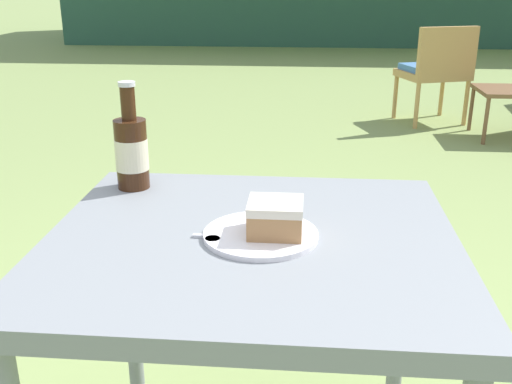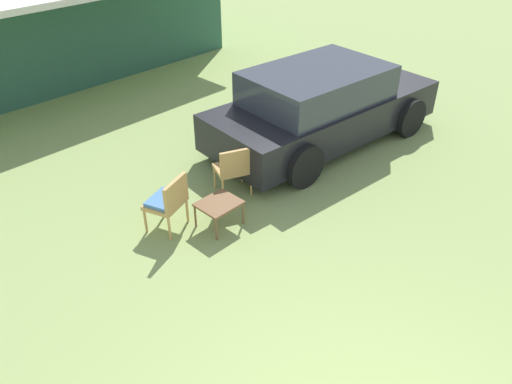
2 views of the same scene
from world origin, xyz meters
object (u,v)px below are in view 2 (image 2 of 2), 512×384
object	(u,v)px
wicker_chair_cushioned	(168,200)
wicker_chair_plain	(234,167)
garden_side_table	(219,205)
parked_car	(322,106)

from	to	relation	value
wicker_chair_cushioned	wicker_chair_plain	bearing A→B (deg)	160.10
wicker_chair_cushioned	wicker_chair_plain	distance (m)	1.22
wicker_chair_cushioned	garden_side_table	xyz separation A→B (m)	(0.52, -0.44, -0.13)
parked_car	wicker_chair_cushioned	bearing A→B (deg)	-171.74
parked_car	wicker_chair_plain	size ratio (longest dim) A/B	5.59
parked_car	wicker_chair_plain	bearing A→B (deg)	-170.17
wicker_chair_cushioned	wicker_chair_plain	size ratio (longest dim) A/B	1.00
parked_car	wicker_chair_cushioned	world-z (taller)	parked_car
wicker_chair_cushioned	wicker_chair_plain	world-z (taller)	same
garden_side_table	parked_car	bearing A→B (deg)	10.89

